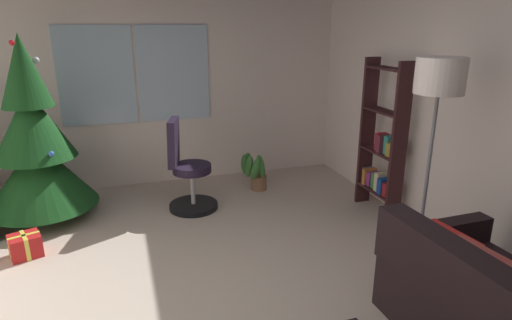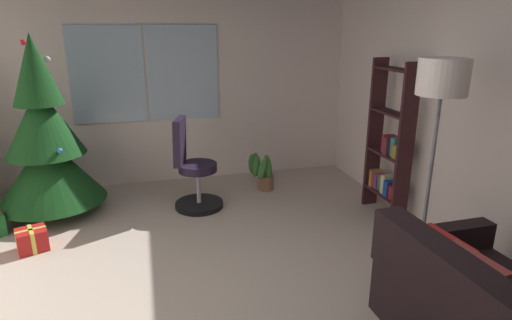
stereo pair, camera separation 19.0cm
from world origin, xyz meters
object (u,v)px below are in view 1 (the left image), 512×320
(gift_box_red, at_px, (25,246))
(bookshelf, at_px, (382,148))
(office_chair, at_px, (187,174))
(floor_lamp, at_px, (438,90))
(holiday_tree, at_px, (36,147))
(potted_plant, at_px, (254,172))

(gift_box_red, xyz_separation_m, bookshelf, (3.66, -0.13, 0.65))
(office_chair, xyz_separation_m, floor_lamp, (1.72, -1.87, 1.14))
(office_chair, bearing_deg, holiday_tree, 171.51)
(holiday_tree, xyz_separation_m, floor_lamp, (3.26, -2.10, 0.74))
(floor_lamp, distance_m, potted_plant, 2.68)
(holiday_tree, xyz_separation_m, office_chair, (1.54, -0.23, -0.39))
(potted_plant, bearing_deg, holiday_tree, -177.92)
(holiday_tree, bearing_deg, potted_plant, 2.08)
(holiday_tree, bearing_deg, gift_box_red, -94.34)
(gift_box_red, height_order, floor_lamp, floor_lamp)
(holiday_tree, height_order, potted_plant, holiday_tree)
(floor_lamp, bearing_deg, office_chair, 132.59)
(office_chair, bearing_deg, bookshelf, -19.81)
(bookshelf, relative_size, potted_plant, 3.38)
(holiday_tree, relative_size, potted_plant, 4.81)
(gift_box_red, relative_size, potted_plant, 0.64)
(bookshelf, bearing_deg, potted_plant, 137.12)
(office_chair, height_order, potted_plant, office_chair)
(bookshelf, relative_size, floor_lamp, 0.95)
(floor_lamp, xyz_separation_m, potted_plant, (-0.81, 2.19, -1.31))
(holiday_tree, xyz_separation_m, potted_plant, (2.45, 0.09, -0.57))
(office_chair, bearing_deg, floor_lamp, -47.41)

